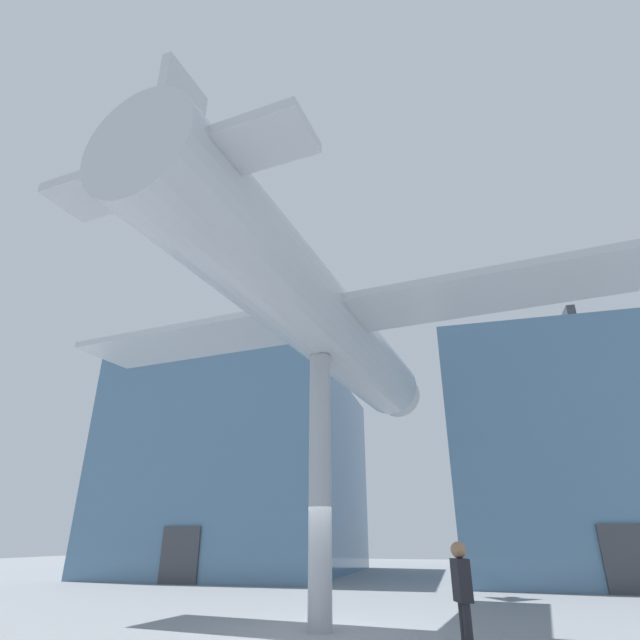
{
  "coord_description": "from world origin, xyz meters",
  "views": [
    {
      "loc": [
        3.09,
        -11.99,
        1.85
      ],
      "look_at": [
        0.0,
        0.0,
        7.25
      ],
      "focal_mm": 28.0,
      "sensor_mm": 36.0,
      "label": 1
    }
  ],
  "objects": [
    {
      "name": "ground_plane",
      "position": [
        0.0,
        0.0,
        0.0
      ],
      "size": [
        80.0,
        80.0,
        0.0
      ],
      "primitive_type": "plane",
      "color": "gray"
    },
    {
      "name": "glass_pavilion_left",
      "position": [
        -8.88,
        17.31,
        5.39
      ],
      "size": [
        11.78,
        14.98,
        11.37
      ],
      "color": "slate",
      "rests_on": "ground_plane"
    },
    {
      "name": "glass_pavilion_right",
      "position": [
        8.88,
        17.31,
        5.39
      ],
      "size": [
        11.78,
        14.98,
        11.37
      ],
      "color": "slate",
      "rests_on": "ground_plane"
    },
    {
      "name": "support_pylon_central",
      "position": [
        0.0,
        0.0,
        3.1
      ],
      "size": [
        0.54,
        0.54,
        6.21
      ],
      "color": "#999EA3",
      "rests_on": "ground_plane"
    },
    {
      "name": "suspended_airplane",
      "position": [
        0.05,
        0.33,
        7.26
      ],
      "size": [
        15.48,
        16.11,
        3.29
      ],
      "rotation": [
        0.0,
        0.0,
        -0.14
      ],
      "color": "#B2B7BC",
      "rests_on": "support_pylon_central"
    },
    {
      "name": "visitor_person",
      "position": [
        3.04,
        -2.2,
        1.04
      ],
      "size": [
        0.34,
        0.45,
        1.78
      ],
      "rotation": [
        0.0,
        0.0,
        1.91
      ],
      "color": "#232328",
      "rests_on": "ground_plane"
    }
  ]
}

